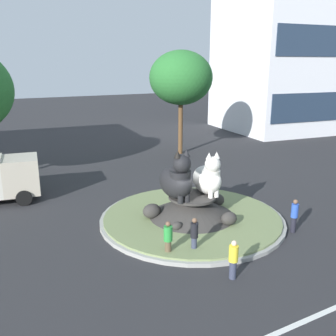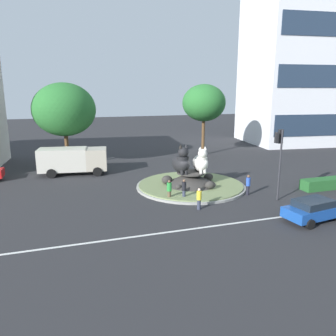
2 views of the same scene
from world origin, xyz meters
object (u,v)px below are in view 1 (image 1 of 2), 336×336
Objects in this scene: cat_statue_white at (208,178)px; second_tree_near_tower at (181,78)px; pedestrian_yellow_shirt at (233,259)px; pedestrian_green_shirt at (168,239)px; pedestrian_blue_shirt at (294,215)px; cat_statue_black at (177,180)px; pedestrian_black_shirt at (194,235)px.

second_tree_near_tower reaches higher than cat_statue_white.
second_tree_near_tower is (6.16, 13.50, 4.49)m from cat_statue_white.
cat_statue_white reaches higher than pedestrian_yellow_shirt.
second_tree_near_tower reaches higher than pedestrian_green_shirt.
pedestrian_blue_shirt reaches higher than pedestrian_yellow_shirt.
pedestrian_yellow_shirt is (-0.65, -5.45, -1.49)m from cat_statue_black.
pedestrian_black_shirt is (-5.35, 0.46, -0.02)m from pedestrian_blue_shirt.
pedestrian_yellow_shirt is 5.42m from pedestrian_blue_shirt.
cat_statue_white is 0.25× the size of second_tree_near_tower.
cat_statue_black is at bearing -108.00° from pedestrian_black_shirt.
cat_statue_black reaches higher than pedestrian_green_shirt.
pedestrian_blue_shirt is at bearing 42.84° from cat_statue_white.
cat_statue_white is at bearing -114.52° from second_tree_near_tower.
pedestrian_blue_shirt is (4.44, -3.59, -1.42)m from cat_statue_black.
cat_statue_white is 4.19m from pedestrian_black_shirt.
pedestrian_green_shirt is at bearing 139.15° from pedestrian_blue_shirt.
pedestrian_yellow_shirt is 2.95m from pedestrian_green_shirt.
pedestrian_black_shirt is (-0.27, 2.33, 0.05)m from pedestrian_yellow_shirt.
pedestrian_blue_shirt is at bearing -24.53° from pedestrian_green_shirt.
pedestrian_black_shirt is (-8.81, -16.46, -5.83)m from second_tree_near_tower.
pedestrian_yellow_shirt is 2.35m from pedestrian_black_shirt.
pedestrian_yellow_shirt is at bearing -80.20° from pedestrian_green_shirt.
pedestrian_blue_shirt reaches higher than pedestrian_green_shirt.
second_tree_near_tower is 5.65× the size of pedestrian_green_shirt.
pedestrian_blue_shirt is 5.37m from pedestrian_black_shirt.
second_tree_near_tower reaches higher than pedestrian_blue_shirt.
pedestrian_blue_shirt is 1.02× the size of pedestrian_black_shirt.
pedestrian_blue_shirt is (-3.46, -16.92, -5.81)m from second_tree_near_tower.
cat_statue_black is 3.79m from pedestrian_green_shirt.
second_tree_near_tower is at bearing 44.13° from pedestrian_blue_shirt.
pedestrian_yellow_shirt is at bearing 165.87° from pedestrian_blue_shirt.
cat_statue_white is at bearing -133.60° from pedestrian_black_shirt.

